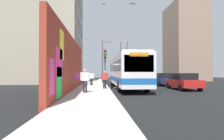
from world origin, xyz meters
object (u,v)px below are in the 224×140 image
at_px(parked_car_red, 183,81).
at_px(parked_car_navy, 161,79).
at_px(traffic_light, 105,62).
at_px(pedestrian_near_wall, 85,79).
at_px(pedestrian_at_curb, 105,78).
at_px(parked_car_champagne, 139,77).
at_px(pedestrian_midblock, 91,77).
at_px(street_lamp, 104,58).
at_px(city_bus, 126,71).
at_px(parked_car_white, 148,77).

relative_size(parked_car_red, parked_car_navy, 0.85).
relative_size(parked_car_red, traffic_light, 1.05).
xyz_separation_m(pedestrian_near_wall, pedestrian_at_curb, (3.22, -1.57, -0.07)).
bearing_deg(parked_car_champagne, pedestrian_near_wall, 156.46).
xyz_separation_m(parked_car_red, pedestrian_near_wall, (-3.04, 9.05, 0.34)).
bearing_deg(traffic_light, parked_car_navy, -63.23).
height_order(parked_car_navy, pedestrian_midblock, pedestrian_midblock).
bearing_deg(parked_car_navy, traffic_light, 116.77).
bearing_deg(street_lamp, city_bus, -165.31).
xyz_separation_m(traffic_light, street_lamp, (7.62, -0.10, 0.94)).
relative_size(parked_car_navy, pedestrian_near_wall, 2.79).
bearing_deg(parked_car_red, pedestrian_midblock, 63.07).
distance_m(parked_car_navy, pedestrian_midblock, 8.96).
bearing_deg(parked_car_white, pedestrian_at_curb, 147.74).
relative_size(pedestrian_near_wall, traffic_light, 0.45).
bearing_deg(parked_car_red, parked_car_white, -0.00).
bearing_deg(pedestrian_at_curb, parked_car_white, -32.26).
bearing_deg(pedestrian_near_wall, street_lamp, -8.07).
relative_size(city_bus, pedestrian_midblock, 7.41).
bearing_deg(pedestrian_near_wall, parked_car_champagne, -23.54).
xyz_separation_m(parked_car_champagne, pedestrian_at_curb, (-17.56, 7.48, 0.27)).
bearing_deg(street_lamp, traffic_light, 179.21).
bearing_deg(pedestrian_midblock, parked_car_navy, -81.75).
bearing_deg(parked_car_red, traffic_light, 74.21).
height_order(parked_car_navy, traffic_light, traffic_light).
bearing_deg(parked_car_navy, parked_car_white, 0.00).
xyz_separation_m(pedestrian_midblock, pedestrian_at_curb, (-4.32, -1.38, 0.02)).
bearing_deg(pedestrian_midblock, parked_car_red, -116.93).
distance_m(parked_car_navy, traffic_light, 8.46).
bearing_deg(pedestrian_midblock, parked_car_white, -49.65).
bearing_deg(traffic_light, pedestrian_near_wall, 161.61).
relative_size(parked_car_champagne, pedestrian_near_wall, 2.77).
xyz_separation_m(parked_car_champagne, traffic_light, (-15.66, 7.35, 1.95)).
bearing_deg(parked_car_red, parked_car_navy, -0.00).
xyz_separation_m(city_bus, pedestrian_at_curb, (-1.71, 2.28, -0.72)).
xyz_separation_m(parked_car_white, pedestrian_midblock, (-7.53, 8.86, 0.25)).
bearing_deg(parked_car_navy, pedestrian_midblock, 98.25).
relative_size(city_bus, pedestrian_at_curb, 7.27).
bearing_deg(parked_car_champagne, traffic_light, 154.86).
relative_size(parked_car_champagne, pedestrian_midblock, 2.99).
bearing_deg(parked_car_champagne, parked_car_navy, -180.00).
xyz_separation_m(city_bus, parked_car_navy, (3.89, -5.20, -0.99)).
height_order(pedestrian_midblock, pedestrian_at_curb, pedestrian_at_curb).
relative_size(pedestrian_midblock, street_lamp, 0.26).
relative_size(parked_car_champagne, pedestrian_at_curb, 2.94).
bearing_deg(pedestrian_at_curb, traffic_light, -3.84).
distance_m(parked_car_champagne, traffic_light, 17.41).
height_order(parked_car_red, parked_car_champagne, same).
bearing_deg(city_bus, pedestrian_at_curb, 126.93).
bearing_deg(parked_car_red, parked_car_champagne, -0.00).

